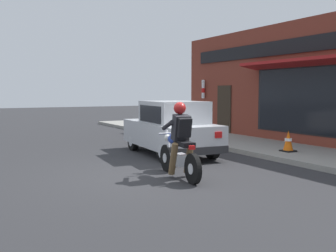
{
  "coord_description": "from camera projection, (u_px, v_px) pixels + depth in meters",
  "views": [
    {
      "loc": [
        -3.92,
        -7.67,
        1.83
      ],
      "look_at": [
        1.0,
        1.21,
        0.95
      ],
      "focal_mm": 42.0,
      "sensor_mm": 36.0,
      "label": 1
    }
  ],
  "objects": [
    {
      "name": "sidewalk_curb",
      "position": [
        238.0,
        143.0,
        13.67
      ],
      "size": [
        2.6,
        22.0,
        0.14
      ],
      "primitive_type": "cube",
      "color": "gray",
      "rests_on": "ground"
    },
    {
      "name": "motorcycle_with_rider",
      "position": [
        179.0,
        146.0,
        8.38
      ],
      "size": [
        0.63,
        2.02,
        1.62
      ],
      "color": "black",
      "rests_on": "ground"
    },
    {
      "name": "ground_plane",
      "position": [
        155.0,
        174.0,
        8.73
      ],
      "size": [
        80.0,
        80.0,
        0.0
      ],
      "primitive_type": "plane",
      "color": "#2B2B2D"
    },
    {
      "name": "car_hatchback",
      "position": [
        171.0,
        129.0,
        11.43
      ],
      "size": [
        1.94,
        3.9,
        1.57
      ],
      "color": "black",
      "rests_on": "ground"
    },
    {
      "name": "traffic_cone",
      "position": [
        288.0,
        141.0,
        11.16
      ],
      "size": [
        0.36,
        0.36,
        0.6
      ],
      "color": "black",
      "rests_on": "sidewalk_curb"
    },
    {
      "name": "storefront_building",
      "position": [
        287.0,
        84.0,
        13.63
      ],
      "size": [
        1.25,
        11.53,
        4.2
      ],
      "color": "maroon",
      "rests_on": "ground"
    }
  ]
}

